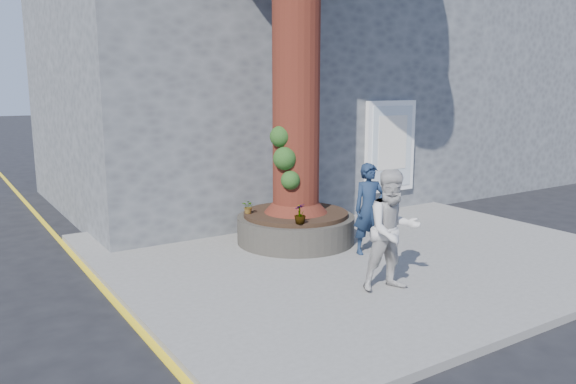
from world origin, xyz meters
TOP-DOWN VIEW (x-y plane):
  - ground at (0.00, 0.00)m, footprint 120.00×120.00m
  - pavement at (1.50, 1.00)m, footprint 9.00×8.00m
  - yellow_line at (-3.05, 1.00)m, footprint 0.10×30.00m
  - stone_shop at (2.50, 7.20)m, footprint 10.30×8.30m
  - neighbour_shop at (10.50, 7.20)m, footprint 6.00×8.00m
  - planter at (0.80, 2.00)m, footprint 2.30×2.30m
  - man at (1.48, 0.62)m, footprint 0.69×0.54m
  - woman at (0.55, -0.99)m, footprint 1.03×0.88m
  - shopping_bag at (1.73, 0.52)m, footprint 0.22×0.17m
  - plant_a at (1.03, 2.52)m, footprint 0.20×0.15m
  - plant_b at (0.64, 1.71)m, footprint 0.29×0.29m
  - plant_c at (0.33, 1.15)m, footprint 0.24×0.24m
  - plant_d at (-0.05, 2.37)m, footprint 0.28×0.29m

SIDE VIEW (x-z plane):
  - ground at x=0.00m, z-range 0.00..0.00m
  - yellow_line at x=-3.05m, z-range 0.00..0.01m
  - pavement at x=1.50m, z-range 0.00..0.12m
  - shopping_bag at x=1.73m, z-range 0.12..0.40m
  - planter at x=0.80m, z-range 0.11..0.71m
  - plant_d at x=-0.05m, z-range 0.72..0.99m
  - plant_a at x=1.03m, z-range 0.72..1.08m
  - plant_c at x=0.33m, z-range 0.72..1.09m
  - plant_b at x=0.64m, z-range 0.72..1.11m
  - man at x=1.48m, z-range 0.12..1.79m
  - woman at x=0.55m, z-range 0.12..1.95m
  - neighbour_shop at x=10.50m, z-range 0.00..6.00m
  - stone_shop at x=2.50m, z-range 0.01..6.31m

